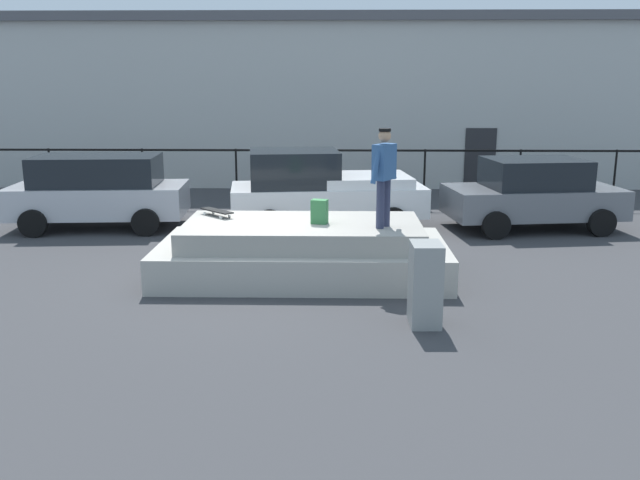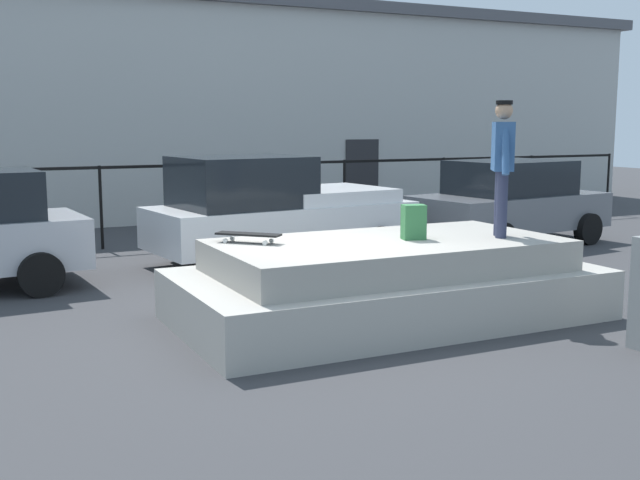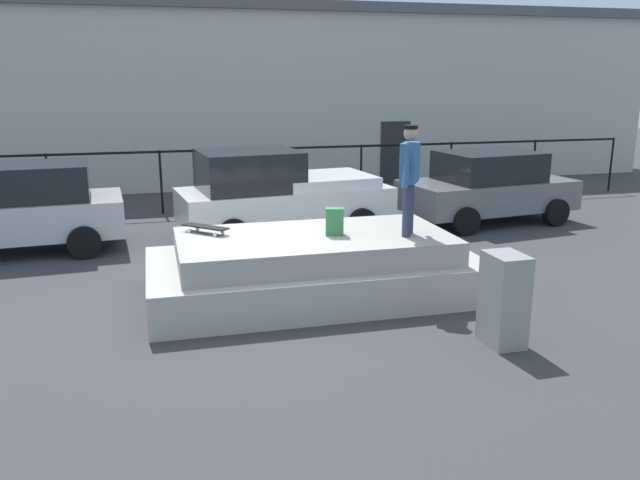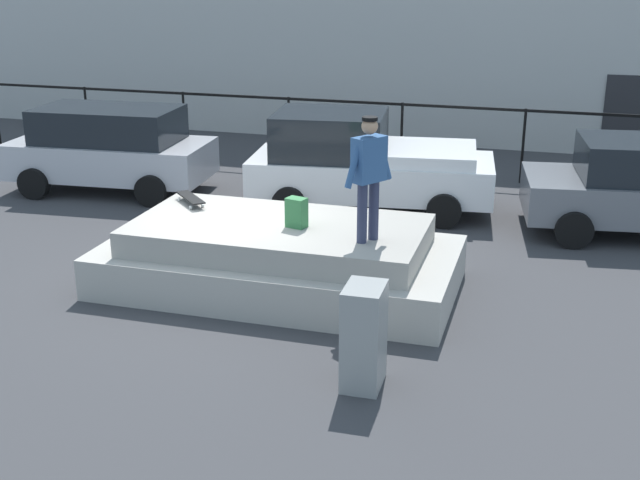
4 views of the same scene
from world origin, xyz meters
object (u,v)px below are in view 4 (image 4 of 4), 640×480
(car_white_pickup_mid, at_px, (363,162))
(utility_box, at_px, (364,337))
(car_silver_hatchback_near, at_px, (110,147))
(skateboard, at_px, (191,198))
(skateboarder, at_px, (369,170))
(backpack, at_px, (297,213))

(car_white_pickup_mid, xyz_separation_m, utility_box, (1.67, -6.84, -0.32))
(car_silver_hatchback_near, height_order, car_white_pickup_mid, car_white_pickup_mid)
(car_white_pickup_mid, relative_size, utility_box, 3.93)
(skateboard, xyz_separation_m, utility_box, (3.57, -3.09, -0.48))
(skateboarder, bearing_deg, car_white_pickup_mid, 104.25)
(skateboarder, distance_m, utility_box, 2.63)
(backpack, height_order, utility_box, backpack)
(skateboard, bearing_deg, skateboarder, -16.53)
(skateboarder, distance_m, skateboard, 3.34)
(car_white_pickup_mid, bearing_deg, car_silver_hatchback_near, -177.56)
(car_silver_hatchback_near, relative_size, utility_box, 3.44)
(skateboarder, xyz_separation_m, utility_box, (0.48, -2.18, -1.38))
(backpack, xyz_separation_m, car_silver_hatchback_near, (-5.44, 4.14, -0.29))
(backpack, distance_m, car_silver_hatchback_near, 6.84)
(skateboarder, bearing_deg, utility_box, -77.52)
(backpack, height_order, car_silver_hatchback_near, car_silver_hatchback_near)
(skateboard, relative_size, backpack, 1.64)
(skateboarder, bearing_deg, car_silver_hatchback_near, 145.99)
(skateboarder, xyz_separation_m, skateboard, (-3.09, 0.92, -0.90))
(car_white_pickup_mid, height_order, utility_box, car_white_pickup_mid)
(car_white_pickup_mid, bearing_deg, utility_box, -76.31)
(backpack, xyz_separation_m, car_white_pickup_mid, (-0.06, 4.37, -0.28))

